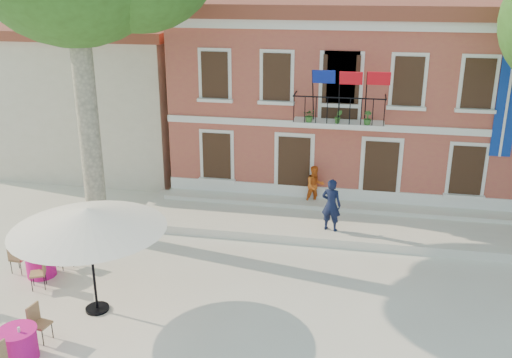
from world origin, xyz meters
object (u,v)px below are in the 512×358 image
Objects in this scene: patio_umbrella at (88,219)px; cafe_table_0 at (40,262)px; pedestrian_navy at (331,205)px; cafe_table_1 at (19,343)px; pedestrian_orange at (315,186)px.

cafe_table_0 is (-2.47, 1.44, -2.21)m from patio_umbrella.
cafe_table_1 is at bearing 63.77° from pedestrian_navy.
pedestrian_orange is 11.69m from cafe_table_1.
cafe_table_1 is at bearing -66.15° from cafe_table_0.
pedestrian_orange is 0.81× the size of cafe_table_0.
pedestrian_navy is 0.97× the size of cafe_table_0.
pedestrian_orange is at bearing 57.33° from patio_umbrella.
cafe_table_0 is 4.03m from cafe_table_1.
patio_umbrella is 2.01× the size of cafe_table_1.
patio_umbrella is at bearing 58.11° from pedestrian_navy.
pedestrian_navy is (5.78, 5.68, -1.43)m from patio_umbrella.
cafe_table_1 is at bearing -145.00° from pedestrian_orange.
cafe_table_0 and cafe_table_1 have the same top height.
pedestrian_navy is at bearing -95.80° from pedestrian_orange.
pedestrian_orange is 9.88m from cafe_table_0.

